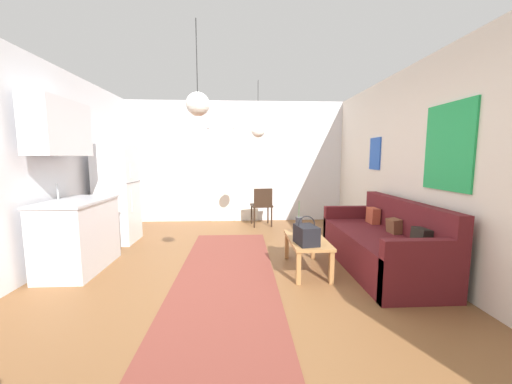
% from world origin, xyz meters
% --- Properties ---
extents(ground_plane, '(5.31, 7.40, 0.10)m').
position_xyz_m(ground_plane, '(0.00, 0.00, -0.05)').
color(ground_plane, brown).
extents(wall_back, '(4.91, 0.13, 2.64)m').
position_xyz_m(wall_back, '(-0.00, 3.45, 1.31)').
color(wall_back, silver).
rests_on(wall_back, ground_plane).
extents(wall_right, '(0.12, 7.00, 2.64)m').
position_xyz_m(wall_right, '(2.41, 0.00, 1.32)').
color(wall_right, silver).
rests_on(wall_right, ground_plane).
extents(area_rug, '(1.17, 3.56, 0.01)m').
position_xyz_m(area_rug, '(-0.09, 0.36, 0.01)').
color(area_rug, brown).
rests_on(area_rug, ground_plane).
extents(couch, '(0.84, 1.99, 0.88)m').
position_xyz_m(couch, '(1.93, 0.47, 0.29)').
color(couch, '#5B191E').
rests_on(couch, ground_plane).
extents(coffee_table, '(0.46, 0.92, 0.41)m').
position_xyz_m(coffee_table, '(0.93, 0.46, 0.35)').
color(coffee_table, '#A87542').
rests_on(coffee_table, ground_plane).
extents(bamboo_vase, '(0.09, 0.09, 0.45)m').
position_xyz_m(bamboo_vase, '(0.86, 0.69, 0.52)').
color(bamboo_vase, '#2D2D33').
rests_on(bamboo_vase, coffee_table).
extents(handbag, '(0.27, 0.34, 0.34)m').
position_xyz_m(handbag, '(0.86, 0.22, 0.52)').
color(handbag, black).
rests_on(handbag, coffee_table).
extents(refrigerator, '(0.58, 0.63, 1.63)m').
position_xyz_m(refrigerator, '(-1.97, 1.86, 0.82)').
color(refrigerator, white).
rests_on(refrigerator, ground_plane).
extents(kitchen_counter, '(0.62, 1.06, 2.11)m').
position_xyz_m(kitchen_counter, '(-2.00, 0.63, 0.80)').
color(kitchen_counter, silver).
rests_on(kitchen_counter, ground_plane).
extents(accent_chair, '(0.47, 0.45, 0.80)m').
position_xyz_m(accent_chair, '(0.53, 2.85, 0.46)').
color(accent_chair, black).
rests_on(accent_chair, ground_plane).
extents(pendant_lamp_near, '(0.22, 0.22, 0.84)m').
position_xyz_m(pendant_lamp_near, '(-0.29, -0.33, 1.91)').
color(pendant_lamp_near, black).
extents(pendant_lamp_far, '(0.23, 0.23, 0.90)m').
position_xyz_m(pendant_lamp_far, '(0.38, 1.71, 1.86)').
color(pendant_lamp_far, black).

